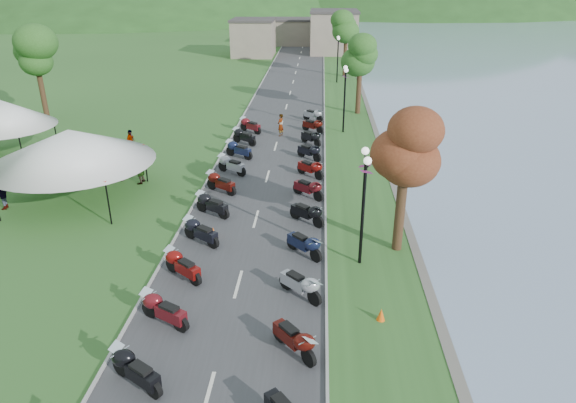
{
  "coord_description": "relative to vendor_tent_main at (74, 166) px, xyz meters",
  "views": [
    {
      "loc": [
        3.1,
        -1.36,
        11.5
      ],
      "look_at": [
        1.68,
        21.42,
        1.3
      ],
      "focal_mm": 32.0,
      "sensor_mm": 36.0,
      "label": 1
    }
  ],
  "objects": [
    {
      "name": "road",
      "position": [
        10.03,
        16.11,
        -1.99
      ],
      "size": [
        7.0,
        120.0,
        0.02
      ],
      "primitive_type": "cube",
      "color": "#3E3E41",
      "rests_on": "ground"
    },
    {
      "name": "hills_backdrop",
      "position": [
        10.03,
        176.11,
        -2.0
      ],
      "size": [
        360.0,
        120.0,
        76.0
      ],
      "primitive_type": null,
      "color": "#285621",
      "rests_on": "ground"
    },
    {
      "name": "far_building",
      "position": [
        8.03,
        61.11,
        0.5
      ],
      "size": [
        18.0,
        16.0,
        5.0
      ],
      "primitive_type": "cube",
      "color": "gray",
      "rests_on": "ground"
    },
    {
      "name": "moto_row_left",
      "position": [
        7.73,
        -9.08,
        -1.45
      ],
      "size": [
        2.6,
        47.54,
        1.1
      ],
      "primitive_type": null,
      "color": "#331411",
      "rests_on": "ground"
    },
    {
      "name": "moto_row_right",
      "position": [
        12.57,
        -2.14,
        -1.45
      ],
      "size": [
        2.6,
        41.02,
        1.1
      ],
      "primitive_type": null,
      "color": "#331411",
      "rests_on": "ground"
    },
    {
      "name": "vendor_tent_main",
      "position": [
        0.0,
        0.0,
        0.0
      ],
      "size": [
        5.77,
        5.77,
        4.0
      ],
      "primitive_type": null,
      "color": "white",
      "rests_on": "ground"
    },
    {
      "name": "vendor_tent_side",
      "position": [
        -7.67,
        6.5,
        0.0
      ],
      "size": [
        4.43,
        4.43,
        4.0
      ],
      "primitive_type": null,
      "color": "white",
      "rests_on": "ground"
    },
    {
      "name": "tree_lakeside",
      "position": [
        16.79,
        -4.53,
        1.58
      ],
      "size": [
        2.58,
        2.58,
        7.16
      ],
      "primitive_type": null,
      "color": "#336C25",
      "rests_on": "ground"
    },
    {
      "name": "pedestrian_a",
      "position": [
        -0.12,
        4.92,
        -2.0
      ],
      "size": [
        0.81,
        0.8,
        1.8
      ],
      "primitive_type": "imported",
      "rotation": [
        0.0,
        0.0,
        0.75
      ],
      "color": "slate",
      "rests_on": "ground"
    },
    {
      "name": "pedestrian_b",
      "position": [
        1.11,
        3.03,
        -2.0
      ],
      "size": [
        0.9,
        0.69,
        1.65
      ],
      "primitive_type": "imported",
      "rotation": [
        0.0,
        0.0,
        2.8
      ],
      "color": "slate",
      "rests_on": "ground"
    },
    {
      "name": "pedestrian_c",
      "position": [
        -3.5,
        -1.44,
        -2.0
      ],
      "size": [
        0.71,
        1.3,
        1.91
      ],
      "primitive_type": "imported",
      "rotation": [
        0.0,
        0.0,
        4.88
      ],
      "color": "slate",
      "rests_on": "ground"
    }
  ]
}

